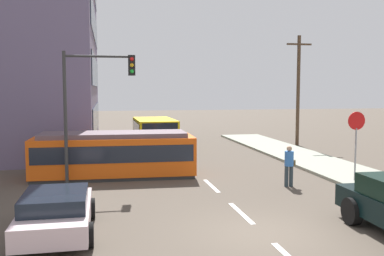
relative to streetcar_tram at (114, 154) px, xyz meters
name	(u,v)px	position (x,y,z in m)	size (l,w,h in m)	color
ground_plane	(192,168)	(3.86, 1.25, -1.04)	(120.00, 120.00, 0.00)	#4F443A
sidewalk_curb_right	(362,178)	(10.66, -2.75, -0.97)	(3.20, 36.00, 0.14)	gray
lane_stripe_1	(241,213)	(3.86, -6.75, -1.04)	(0.16, 2.40, 0.01)	silver
lane_stripe_2	(211,186)	(3.86, -2.75, -1.04)	(0.16, 2.40, 0.01)	silver
lane_stripe_3	(177,154)	(3.86, 6.00, -1.04)	(0.16, 2.40, 0.01)	silver
lane_stripe_4	(164,143)	(3.86, 12.00, -1.04)	(0.16, 2.40, 0.01)	silver
streetcar_tram	(114,154)	(0.00, 0.00, 0.00)	(7.22, 2.74, 2.01)	#EB5611
city_bus	(155,131)	(2.87, 9.49, 0.06)	(2.66, 5.14, 1.94)	yellow
pedestrian_crossing	(289,164)	(6.92, -3.47, -0.10)	(0.50, 0.36, 1.67)	#2C3A41
parked_sedan_near	(56,212)	(-1.69, -7.73, -0.42)	(2.05, 4.11, 1.19)	silver
parked_sedan_mid	(78,152)	(-1.82, 3.96, -0.42)	(2.10, 4.09, 1.19)	#11439A
stop_sign	(356,131)	(9.87, -3.46, 1.15)	(0.76, 0.07, 2.88)	gray
traffic_light_mast	(92,92)	(-0.86, -1.51, 2.78)	(2.91, 0.33, 5.48)	#333333
utility_pole_mid	(298,88)	(12.87, 8.70, 2.96)	(1.80, 0.24, 7.65)	#4C3828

